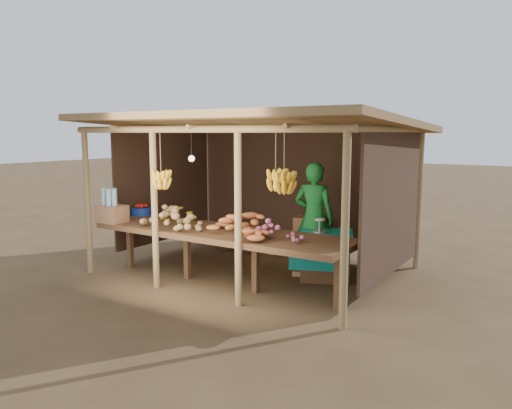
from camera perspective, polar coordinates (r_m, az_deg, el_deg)
The scene contains 13 objects.
ground at distance 7.97m, azimuth 0.00°, elevation -7.49°, with size 60.00×60.00×0.00m, color brown.
stall_structure at distance 7.59m, azimuth 0.10°, elevation 6.34°, with size 4.70×3.50×2.43m.
counter at distance 7.03m, azimuth -4.18°, elevation -3.44°, with size 3.90×1.05×0.80m.
potato_heap at distance 7.22m, azimuth -9.61°, elevation -1.26°, with size 0.99×0.59×0.37m, color #A07D52, non-canonical shape.
sweet_potato_heap at distance 6.61m, azimuth -1.84°, elevation -2.03°, with size 1.10×0.66×0.36m, color #C46532, non-canonical shape.
onion_heap at distance 6.34m, azimuth 2.35°, elevation -2.52°, with size 0.75×0.45×0.35m, color #AA526A, non-canonical shape.
banana_pile at distance 7.77m, azimuth -8.87°, elevation -0.66°, with size 0.51×0.31×0.34m, color yellow, non-canonical shape.
tomato_basin at distance 8.52m, azimuth -12.97°, elevation -0.65°, with size 0.35×0.35×0.18m.
bottle_box at distance 7.92m, azimuth -16.13°, elevation -0.53°, with size 0.42×0.34×0.52m.
vendor at distance 7.73m, azimuth 6.65°, elevation -1.51°, with size 0.63×0.41×1.72m, color #1B7A2D.
tarp_crate at distance 7.49m, azimuth 7.93°, elevation -5.59°, with size 0.97×0.92×0.93m.
carton_stack at distance 8.77m, azimuth 5.03°, elevation -3.98°, with size 1.00×0.45×0.70m.
burlap_sacks at distance 9.14m, azimuth -2.24°, elevation -3.63°, with size 0.92×0.48×0.65m.
Camera 1 is at (4.14, -6.46, 2.15)m, focal length 35.00 mm.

